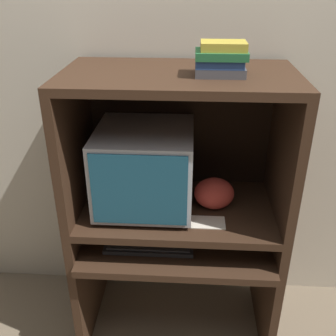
% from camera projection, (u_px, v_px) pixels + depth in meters
% --- Properties ---
extents(wall_back, '(6.00, 0.06, 2.60)m').
position_uv_depth(wall_back, '(181.00, 77.00, 1.94)').
color(wall_back, beige).
rests_on(wall_back, ground_plane).
extents(desk_base, '(0.98, 0.59, 0.60)m').
position_uv_depth(desk_base, '(176.00, 269.00, 2.02)').
color(desk_base, '#382316').
rests_on(desk_base, ground_plane).
extents(desk_monitor_shelf, '(0.98, 0.55, 0.16)m').
position_uv_depth(desk_monitor_shelf, '(177.00, 212.00, 1.91)').
color(desk_monitor_shelf, '#382316').
rests_on(desk_monitor_shelf, desk_base).
extents(hutch_upper, '(0.98, 0.55, 0.64)m').
position_uv_depth(hutch_upper, '(179.00, 120.00, 1.73)').
color(hutch_upper, '#382316').
rests_on(hutch_upper, desk_monitor_shelf).
extents(crt_monitor, '(0.44, 0.45, 0.38)m').
position_uv_depth(crt_monitor, '(145.00, 167.00, 1.82)').
color(crt_monitor, '#B2B2B7').
rests_on(crt_monitor, desk_monitor_shelf).
extents(keyboard, '(0.42, 0.13, 0.03)m').
position_uv_depth(keyboard, '(149.00, 245.00, 1.85)').
color(keyboard, '#2D2D30').
rests_on(keyboard, desk_base).
extents(mouse, '(0.06, 0.04, 0.03)m').
position_uv_depth(mouse, '(206.00, 245.00, 1.85)').
color(mouse, '#B7B7B7').
rests_on(mouse, desk_base).
extents(snack_bag, '(0.19, 0.14, 0.15)m').
position_uv_depth(snack_bag, '(214.00, 193.00, 1.84)').
color(snack_bag, '#BC382D').
rests_on(snack_bag, desk_monitor_shelf).
extents(book_stack, '(0.20, 0.15, 0.13)m').
position_uv_depth(book_stack, '(221.00, 59.00, 1.52)').
color(book_stack, '#4C4C51').
rests_on(book_stack, hutch_upper).
extents(paper_card, '(0.15, 0.10, 0.00)m').
position_uv_depth(paper_card, '(208.00, 222.00, 1.76)').
color(paper_card, beige).
rests_on(paper_card, desk_monitor_shelf).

